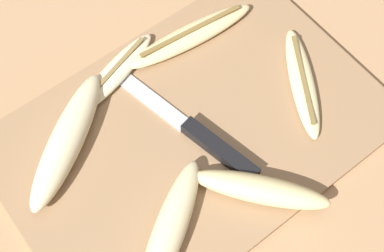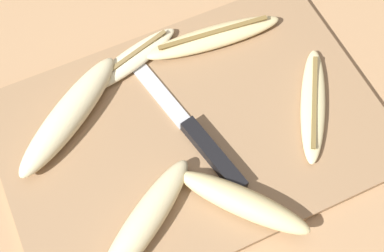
{
  "view_description": "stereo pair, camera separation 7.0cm",
  "coord_description": "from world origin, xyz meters",
  "px_view_note": "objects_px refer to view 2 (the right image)",
  "views": [
    {
      "loc": [
        -0.19,
        -0.25,
        0.65
      ],
      "look_at": [
        0.0,
        0.0,
        0.02
      ],
      "focal_mm": 50.0,
      "sensor_mm": 36.0,
      "label": 1
    },
    {
      "loc": [
        -0.13,
        -0.29,
        0.65
      ],
      "look_at": [
        0.0,
        0.0,
        0.02
      ],
      "focal_mm": 50.0,
      "sensor_mm": 36.0,
      "label": 2
    }
  ],
  "objects_px": {
    "banana_pale_long": "(69,115)",
    "banana_cream_curved": "(145,222)",
    "banana_mellow_near": "(243,202)",
    "banana_bright_far": "(131,60)",
    "knife": "(205,145)",
    "banana_soft_right": "(313,104)",
    "banana_ripe_center": "(213,37)"
  },
  "relations": [
    {
      "from": "knife",
      "to": "banana_pale_long",
      "type": "bearing_deg",
      "value": 131.08
    },
    {
      "from": "banana_pale_long",
      "to": "banana_mellow_near",
      "type": "bearing_deg",
      "value": -52.86
    },
    {
      "from": "banana_pale_long",
      "to": "banana_soft_right",
      "type": "height_order",
      "value": "banana_pale_long"
    },
    {
      "from": "banana_soft_right",
      "to": "banana_cream_curved",
      "type": "xyz_separation_m",
      "value": [
        -0.27,
        -0.06,
        0.01
      ]
    },
    {
      "from": "knife",
      "to": "banana_ripe_center",
      "type": "relative_size",
      "value": 1.13
    },
    {
      "from": "knife",
      "to": "banana_cream_curved",
      "type": "relative_size",
      "value": 1.32
    },
    {
      "from": "banana_bright_far",
      "to": "banana_cream_curved",
      "type": "xyz_separation_m",
      "value": [
        -0.07,
        -0.23,
        0.01
      ]
    },
    {
      "from": "banana_pale_long",
      "to": "banana_bright_far",
      "type": "bearing_deg",
      "value": 25.86
    },
    {
      "from": "banana_pale_long",
      "to": "banana_mellow_near",
      "type": "height_order",
      "value": "banana_pale_long"
    },
    {
      "from": "banana_soft_right",
      "to": "banana_mellow_near",
      "type": "distance_m",
      "value": 0.17
    },
    {
      "from": "banana_pale_long",
      "to": "banana_bright_far",
      "type": "relative_size",
      "value": 1.19
    },
    {
      "from": "banana_pale_long",
      "to": "banana_mellow_near",
      "type": "distance_m",
      "value": 0.25
    },
    {
      "from": "banana_mellow_near",
      "to": "banana_cream_curved",
      "type": "xyz_separation_m",
      "value": [
        -0.12,
        0.03,
        0.0
      ]
    },
    {
      "from": "banana_ripe_center",
      "to": "banana_cream_curved",
      "type": "height_order",
      "value": "banana_cream_curved"
    },
    {
      "from": "knife",
      "to": "banana_soft_right",
      "type": "xyz_separation_m",
      "value": [
        0.16,
        -0.01,
        0.0
      ]
    },
    {
      "from": "banana_mellow_near",
      "to": "banana_bright_far",
      "type": "height_order",
      "value": "banana_mellow_near"
    },
    {
      "from": "knife",
      "to": "banana_mellow_near",
      "type": "bearing_deg",
      "value": -96.8
    },
    {
      "from": "banana_soft_right",
      "to": "banana_bright_far",
      "type": "bearing_deg",
      "value": 139.13
    },
    {
      "from": "knife",
      "to": "banana_soft_right",
      "type": "bearing_deg",
      "value": -14.27
    },
    {
      "from": "banana_mellow_near",
      "to": "banana_ripe_center",
      "type": "height_order",
      "value": "banana_mellow_near"
    },
    {
      "from": "banana_pale_long",
      "to": "banana_bright_far",
      "type": "height_order",
      "value": "banana_pale_long"
    },
    {
      "from": "banana_bright_far",
      "to": "banana_cream_curved",
      "type": "distance_m",
      "value": 0.24
    },
    {
      "from": "knife",
      "to": "banana_ripe_center",
      "type": "distance_m",
      "value": 0.17
    },
    {
      "from": "banana_soft_right",
      "to": "banana_cream_curved",
      "type": "distance_m",
      "value": 0.28
    },
    {
      "from": "banana_pale_long",
      "to": "banana_bright_far",
      "type": "xyz_separation_m",
      "value": [
        0.11,
        0.05,
        -0.01
      ]
    },
    {
      "from": "banana_ripe_center",
      "to": "banana_bright_far",
      "type": "relative_size",
      "value": 1.29
    },
    {
      "from": "banana_mellow_near",
      "to": "banana_bright_far",
      "type": "relative_size",
      "value": 0.97
    },
    {
      "from": "banana_soft_right",
      "to": "knife",
      "type": "bearing_deg",
      "value": 177.49
    },
    {
      "from": "banana_pale_long",
      "to": "banana_soft_right",
      "type": "bearing_deg",
      "value": -21.08
    },
    {
      "from": "banana_soft_right",
      "to": "banana_ripe_center",
      "type": "xyz_separation_m",
      "value": [
        -0.08,
        0.15,
        0.0
      ]
    },
    {
      "from": "banana_mellow_near",
      "to": "banana_bright_far",
      "type": "bearing_deg",
      "value": 100.09
    },
    {
      "from": "banana_pale_long",
      "to": "banana_cream_curved",
      "type": "relative_size",
      "value": 1.08
    }
  ]
}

